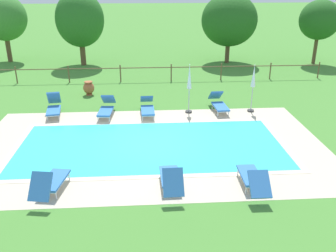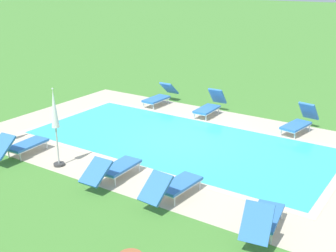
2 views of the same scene
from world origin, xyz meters
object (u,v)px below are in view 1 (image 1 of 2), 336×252
at_px(patio_umbrella_closed_row_west, 253,82).
at_px(tree_east_mid, 3,18).
at_px(sun_lounger_north_end, 253,178).
at_px(sun_lounger_north_mid, 50,182).
at_px(tree_far_west, 229,20).
at_px(sun_lounger_north_near_steps, 54,107).
at_px(terracotta_urn_near_fence, 89,88).
at_px(sun_lounger_south_far, 106,108).
at_px(sun_lounger_south_near_corner, 147,107).
at_px(sun_lounger_north_far, 219,103).
at_px(tree_centre, 320,20).
at_px(sun_lounger_south_mid, 171,178).
at_px(patio_umbrella_closed_row_mid_west, 189,82).
at_px(tree_west_mid, 80,19).

bearing_deg(patio_umbrella_closed_row_west, tree_east_mid, 141.45).
relative_size(sun_lounger_north_end, patio_umbrella_closed_row_west, 0.85).
bearing_deg(sun_lounger_north_mid, tree_far_west, 62.42).
bearing_deg(patio_umbrella_closed_row_west, sun_lounger_north_near_steps, 179.05).
height_order(patio_umbrella_closed_row_west, terracotta_urn_near_fence, patio_umbrella_closed_row_west).
relative_size(sun_lounger_north_mid, tree_east_mid, 0.39).
height_order(sun_lounger_north_end, sun_lounger_south_far, sun_lounger_south_far).
distance_m(sun_lounger_south_near_corner, patio_umbrella_closed_row_west, 5.15).
relative_size(sun_lounger_north_far, tree_centre, 0.44).
height_order(sun_lounger_north_end, sun_lounger_south_mid, sun_lounger_south_mid).
relative_size(sun_lounger_north_mid, patio_umbrella_closed_row_mid_west, 0.81).
bearing_deg(tree_far_west, sun_lounger_south_far, -126.57).
height_order(patio_umbrella_closed_row_mid_west, tree_far_west, tree_far_west).
height_order(sun_lounger_north_near_steps, patio_umbrella_closed_row_mid_west, patio_umbrella_closed_row_mid_west).
bearing_deg(patio_umbrella_closed_row_mid_west, tree_far_west, 68.69).
height_order(sun_lounger_south_far, terracotta_urn_near_fence, sun_lounger_south_far).
distance_m(patio_umbrella_closed_row_mid_west, tree_west_mid, 12.69).
relative_size(sun_lounger_north_end, tree_centre, 0.43).
relative_size(patio_umbrella_closed_row_mid_west, tree_centre, 0.52).
xyz_separation_m(sun_lounger_north_end, tree_centre, (9.48, 16.95, 2.79)).
bearing_deg(sun_lounger_south_near_corner, tree_east_mid, 130.01).
bearing_deg(tree_centre, sun_lounger_north_mid, -132.90).
bearing_deg(sun_lounger_south_near_corner, sun_lounger_south_mid, -84.64).
xyz_separation_m(sun_lounger_north_mid, patio_umbrella_closed_row_mid_west, (4.99, 6.82, 1.12)).
xyz_separation_m(sun_lounger_south_far, tree_west_mid, (-2.65, 10.88, 2.88)).
distance_m(sun_lounger_south_far, tree_east_mid, 15.28).
xyz_separation_m(sun_lounger_north_end, tree_east_mid, (-13.53, 19.19, 2.88)).
height_order(sun_lounger_north_near_steps, tree_centre, tree_centre).
bearing_deg(terracotta_urn_near_fence, sun_lounger_north_end, -57.96).
distance_m(sun_lounger_north_far, sun_lounger_south_near_corner, 3.50).
bearing_deg(sun_lounger_south_mid, tree_centre, 54.50).
relative_size(sun_lounger_north_mid, sun_lounger_south_far, 0.96).
relative_size(sun_lounger_south_near_corner, sun_lounger_south_mid, 1.09).
distance_m(sun_lounger_north_near_steps, patio_umbrella_closed_row_west, 9.51).
xyz_separation_m(sun_lounger_north_far, tree_west_mid, (-8.06, 10.56, 2.88)).
distance_m(sun_lounger_north_mid, tree_west_mid, 17.84).
height_order(sun_lounger_north_end, tree_centre, tree_centre).
height_order(sun_lounger_south_far, tree_east_mid, tree_east_mid).
height_order(tree_centre, tree_east_mid, tree_east_mid).
distance_m(sun_lounger_north_mid, tree_centre, 23.12).
bearing_deg(tree_centre, sun_lounger_north_end, -119.24).
xyz_separation_m(sun_lounger_north_end, sun_lounger_south_mid, (-2.51, 0.13, 0.02)).
distance_m(sun_lounger_north_end, tree_west_mid, 19.49).
height_order(sun_lounger_north_end, tree_west_mid, tree_west_mid).
relative_size(patio_umbrella_closed_row_west, tree_far_west, 0.46).
bearing_deg(terracotta_urn_near_fence, tree_centre, 23.45).
height_order(sun_lounger_south_mid, tree_west_mid, tree_west_mid).
distance_m(tree_west_mid, tree_east_mid, 6.01).
distance_m(sun_lounger_south_near_corner, patio_umbrella_closed_row_mid_west, 2.30).
relative_size(sun_lounger_north_near_steps, sun_lounger_south_near_corner, 0.94).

